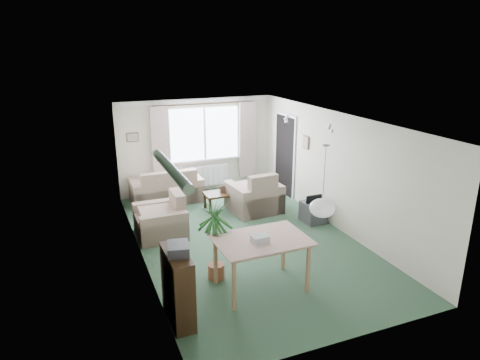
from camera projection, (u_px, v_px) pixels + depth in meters
name	position (u px, v px, depth m)	size (l,w,h in m)	color
ground	(246.00, 240.00, 8.41)	(6.50, 6.50, 0.00)	#2E4D36
window	(204.00, 134.00, 10.88)	(1.80, 0.03, 1.30)	white
curtain_rod	(205.00, 104.00, 10.58)	(2.60, 0.03, 0.03)	black
curtain_left	(161.00, 147.00, 10.46)	(0.45, 0.08, 2.00)	beige
curtain_right	(247.00, 140.00, 11.27)	(0.45, 0.08, 2.00)	beige
radiator	(206.00, 175.00, 11.18)	(1.20, 0.10, 0.55)	white
doorway	(285.00, 156.00, 10.76)	(0.03, 0.95, 2.00)	black
pendant_lamp	(322.00, 208.00, 6.00)	(0.36, 0.36, 0.36)	white
tinsel_garland	(171.00, 169.00, 5.00)	(1.60, 1.60, 0.12)	#196626
bauble_cluster_a	(287.00, 117.00, 9.00)	(0.20, 0.20, 0.20)	silver
bauble_cluster_b	(331.00, 125.00, 8.04)	(0.20, 0.20, 0.20)	silver
wall_picture_back	(132.00, 137.00, 10.23)	(0.28, 0.03, 0.22)	brown
wall_picture_right	(306.00, 142.00, 9.71)	(0.03, 0.24, 0.30)	brown
sofa	(166.00, 185.00, 10.38)	(1.68, 0.89, 0.84)	beige
armchair_corner	(254.00, 191.00, 9.76)	(1.08, 1.02, 0.96)	beige
armchair_left	(160.00, 215.00, 8.49)	(0.98, 0.93, 0.88)	beige
coffee_table	(224.00, 200.00, 9.96)	(0.89, 0.50, 0.40)	black
photo_frame	(222.00, 189.00, 9.87)	(0.12, 0.02, 0.16)	brown
bookshelf	(178.00, 286.00, 5.85)	(0.28, 0.84, 1.02)	black
hifi_box	(178.00, 249.00, 5.65)	(0.28, 0.35, 0.14)	#38383D
houseplant	(216.00, 240.00, 6.84)	(0.58, 0.58, 1.36)	#1D561D
dining_table	(261.00, 264.00, 6.64)	(1.32, 0.88, 0.83)	#AB7B5D
gift_box	(260.00, 239.00, 6.40)	(0.25, 0.18, 0.12)	silver
tv_cube	(313.00, 212.00, 9.21)	(0.44, 0.49, 0.44)	#313135
pet_bed	(238.00, 203.00, 10.20)	(0.52, 0.52, 0.10)	navy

